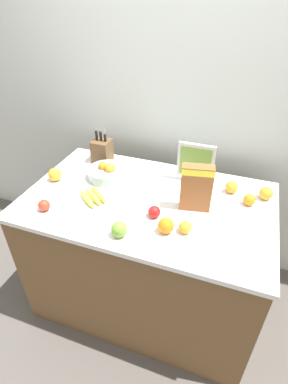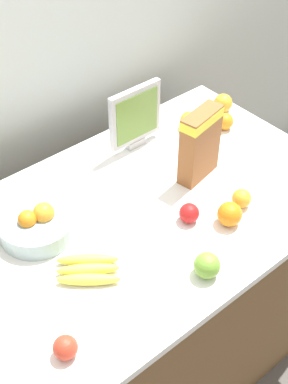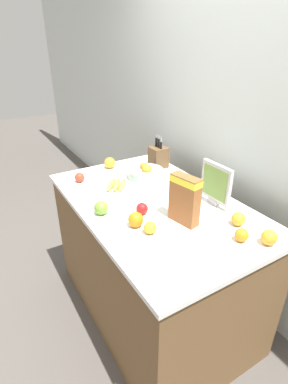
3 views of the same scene
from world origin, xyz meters
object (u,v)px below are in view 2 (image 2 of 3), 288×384
(apple_rear, at_px, (207,265))
(orange_front_center, at_px, (225,121))
(orange_front_left, at_px, (242,198))
(orange_mid_right, at_px, (230,214))
(apple_front, at_px, (65,347))
(cereal_box, at_px, (200,142))
(banana_bunch, at_px, (88,269))
(orange_back_center, at_px, (189,121))
(orange_near_bowl, at_px, (223,103))
(fruit_bowl, at_px, (37,224))
(small_monitor, at_px, (135,117))
(apple_rightmost, at_px, (189,213))

(apple_rear, height_order, orange_front_center, apple_rear)
(apple_rear, relative_size, orange_front_center, 1.19)
(orange_front_left, bearing_deg, orange_mid_right, -161.38)
(apple_front, height_order, orange_front_left, same)
(cereal_box, relative_size, orange_front_left, 4.06)
(cereal_box, height_order, apple_front, cereal_box)
(apple_front, bearing_deg, banana_bunch, 42.29)
(orange_back_center, bearing_deg, apple_front, -150.77)
(orange_back_center, relative_size, orange_near_bowl, 0.97)
(fruit_bowl, xyz_separation_m, apple_front, (-0.19, -0.44, -0.00))
(small_monitor, xyz_separation_m, banana_bunch, (-0.53, -0.41, -0.12))
(small_monitor, bearing_deg, apple_rear, -110.94)
(cereal_box, bearing_deg, small_monitor, 91.52)
(apple_rear, xyz_separation_m, orange_mid_right, (0.22, 0.11, 0.00))
(orange_near_bowl, bearing_deg, apple_front, -155.07)
(orange_front_left, bearing_deg, fruit_bowl, 150.53)
(small_monitor, relative_size, orange_front_center, 3.74)
(orange_back_center, xyz_separation_m, orange_front_left, (-0.18, -0.46, -0.00))
(apple_front, height_order, apple_rightmost, same)
(fruit_bowl, distance_m, orange_back_center, 0.81)
(orange_back_center, height_order, orange_front_left, orange_back_center)
(small_monitor, xyz_separation_m, orange_mid_right, (-0.03, -0.54, -0.10))
(banana_bunch, height_order, apple_rightmost, apple_rightmost)
(orange_mid_right, bearing_deg, small_monitor, 86.64)
(orange_front_center, bearing_deg, small_monitor, 158.03)
(cereal_box, relative_size, apple_rear, 3.33)
(banana_bunch, relative_size, orange_front_center, 3.11)
(fruit_bowl, bearing_deg, apple_rear, -58.18)
(orange_back_center, relative_size, orange_front_left, 1.13)
(fruit_bowl, height_order, orange_near_bowl, fruit_bowl)
(orange_back_center, height_order, orange_front_center, orange_back_center)
(orange_mid_right, height_order, orange_front_center, orange_mid_right)
(small_monitor, bearing_deg, cereal_box, -77.31)
(banana_bunch, xyz_separation_m, orange_near_bowl, (0.98, 0.36, 0.02))
(fruit_bowl, relative_size, orange_back_center, 3.31)
(fruit_bowl, distance_m, apple_rear, 0.58)
(orange_front_left, bearing_deg, banana_bunch, 170.68)
(apple_front, relative_size, orange_mid_right, 0.81)
(cereal_box, relative_size, apple_front, 4.05)
(fruit_bowl, height_order, orange_back_center, fruit_bowl)
(banana_bunch, bearing_deg, small_monitor, 37.86)
(apple_front, relative_size, orange_front_left, 1.00)
(small_monitor, relative_size, orange_near_bowl, 3.28)
(apple_rear, distance_m, apple_front, 0.49)
(fruit_bowl, bearing_deg, apple_rightmost, -33.77)
(fruit_bowl, height_order, apple_rightmost, fruit_bowl)
(cereal_box, height_order, orange_near_bowl, cereal_box)
(orange_mid_right, bearing_deg, fruit_bowl, 143.80)
(small_monitor, bearing_deg, apple_front, -140.82)
(cereal_box, distance_m, orange_front_left, 0.25)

